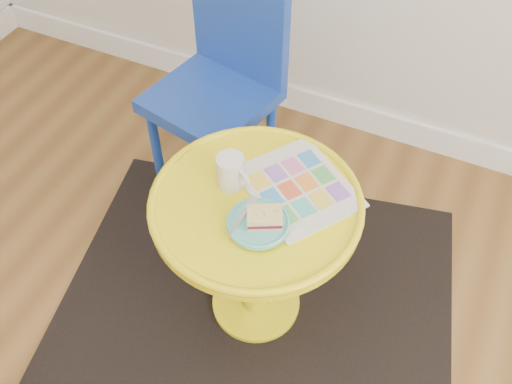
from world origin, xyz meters
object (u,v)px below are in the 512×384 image
at_px(mug, 231,171).
at_px(newspaper, 298,187).
at_px(side_table, 256,236).
at_px(chair, 222,77).
at_px(plate, 258,224).

bearing_deg(mug, newspaper, 40.95).
height_order(side_table, chair, chair).
distance_m(chair, plate, 0.70).
bearing_deg(plate, chair, 124.83).
distance_m(newspaper, plate, 0.18).
distance_m(side_table, newspaper, 0.20).
distance_m(side_table, mug, 0.23).
xyz_separation_m(newspaper, mug, (-0.17, -0.07, 0.05)).
xyz_separation_m(side_table, newspaper, (0.08, 0.09, 0.16)).
bearing_deg(plate, side_table, 118.61).
height_order(side_table, newspaper, newspaper).
bearing_deg(newspaper, mug, -123.57).
bearing_deg(mug, plate, -19.55).
height_order(chair, plate, chair).
bearing_deg(newspaper, plate, -68.44).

